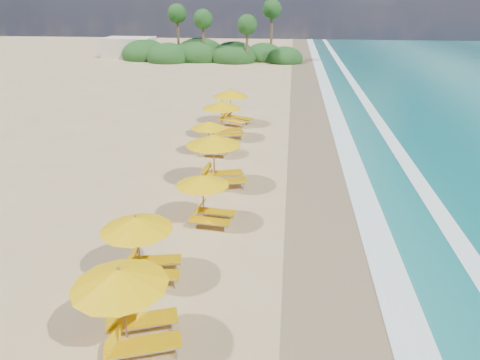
# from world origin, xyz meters

# --- Properties ---
(ground) EXTENTS (160.00, 160.00, 0.00)m
(ground) POSITION_xyz_m (0.00, 0.00, 0.00)
(ground) COLOR tan
(ground) RESTS_ON ground
(wet_sand) EXTENTS (4.00, 160.00, 0.01)m
(wet_sand) POSITION_xyz_m (4.00, 0.00, 0.01)
(wet_sand) COLOR #7C684A
(wet_sand) RESTS_ON ground
(surf_foam) EXTENTS (4.00, 160.00, 0.01)m
(surf_foam) POSITION_xyz_m (6.70, 0.00, 0.03)
(surf_foam) COLOR white
(surf_foam) RESTS_ON ground
(station_1) EXTENTS (3.16, 3.10, 2.47)m
(station_1) POSITION_xyz_m (-1.80, -8.65, 1.38)
(station_1) COLOR olive
(station_1) RESTS_ON ground
(station_2) EXTENTS (2.76, 2.64, 2.30)m
(station_2) POSITION_xyz_m (-2.41, -5.68, 1.29)
(station_2) COLOR olive
(station_2) RESTS_ON ground
(station_3) EXTENTS (2.46, 2.32, 2.14)m
(station_3) POSITION_xyz_m (-1.11, -1.78, 1.20)
(station_3) COLOR olive
(station_3) RESTS_ON ground
(station_4) EXTENTS (3.34, 3.25, 2.65)m
(station_4) POSITION_xyz_m (-1.28, 2.09, 1.49)
(station_4) COLOR olive
(station_4) RESTS_ON ground
(station_5) EXTENTS (2.27, 2.12, 2.03)m
(station_5) POSITION_xyz_m (-2.37, 6.43, 1.14)
(station_5) COLOR olive
(station_5) RESTS_ON ground
(station_6) EXTENTS (3.15, 3.07, 2.49)m
(station_6) POSITION_xyz_m (-2.10, 9.77, 1.39)
(station_6) COLOR olive
(station_6) RESTS_ON ground
(station_7) EXTENTS (3.31, 3.27, 2.55)m
(station_7) POSITION_xyz_m (-1.98, 13.03, 1.43)
(station_7) COLOR olive
(station_7) RESTS_ON ground
(treeline) EXTENTS (25.80, 8.80, 9.74)m
(treeline) POSITION_xyz_m (-9.94, 45.51, 1.00)
(treeline) COLOR #163D14
(treeline) RESTS_ON ground
(beach_building) EXTENTS (7.00, 5.00, 2.80)m
(beach_building) POSITION_xyz_m (-22.00, 48.00, 1.40)
(beach_building) COLOR beige
(beach_building) RESTS_ON ground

